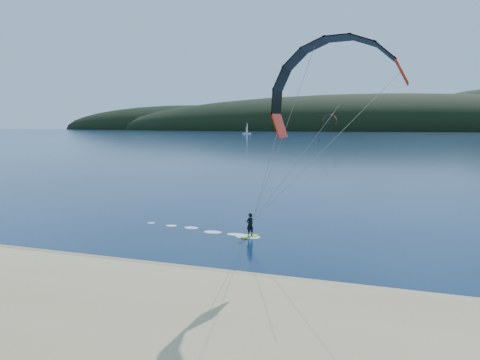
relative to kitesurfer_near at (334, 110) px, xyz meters
name	(u,v)px	position (x,y,z in m)	size (l,w,h in m)	color
ground	(93,293)	(-10.84, -9.48, -9.61)	(1800.00, 1800.00, 0.00)	#071D34
wet_sand	(140,267)	(-10.84, -4.98, -9.56)	(220.00, 2.50, 0.10)	olive
headland	(397,130)	(-10.21, 735.80, -9.61)	(1200.00, 310.00, 140.00)	black
kitesurfer_near	(334,110)	(0.00, 0.00, 0.00)	(22.52, 8.06, 13.87)	#B7EE1C
kitesurfer_far	(330,122)	(-29.79, 189.61, 0.59)	(9.99, 8.29, 13.60)	#B7EE1C
sailboat	(247,133)	(-138.26, 389.46, -8.77)	(7.93, 5.18, 11.43)	white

